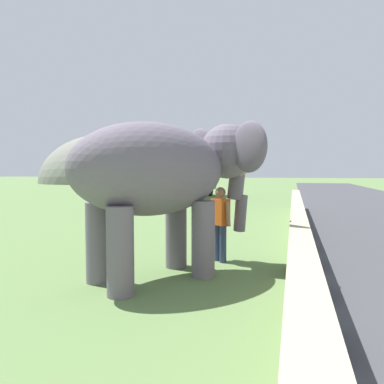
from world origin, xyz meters
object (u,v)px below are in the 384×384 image
(elephant, at_px, (168,172))
(bus_teal, at_px, (184,170))
(person_handler, at_px, (220,220))
(cow_near, at_px, (171,191))

(elephant, bearing_deg, bus_teal, 16.12)
(elephant, relative_size, bus_teal, 0.41)
(elephant, height_order, person_handler, elephant)
(person_handler, xyz_separation_m, cow_near, (11.33, 5.07, -0.06))
(person_handler, bearing_deg, cow_near, 24.11)
(person_handler, relative_size, bus_teal, 0.17)
(cow_near, bearing_deg, person_handler, -155.89)
(elephant, bearing_deg, cow_near, 18.86)
(elephant, relative_size, cow_near, 2.34)
(elephant, distance_m, bus_teal, 19.93)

